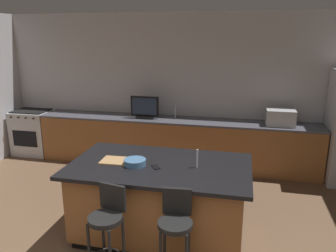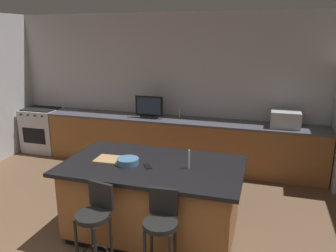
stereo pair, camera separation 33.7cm
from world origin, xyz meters
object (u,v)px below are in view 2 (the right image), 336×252
object	(u,v)px
cell_phone	(148,166)
cutting_board	(112,160)
microwave	(286,119)
tv_monitor	(149,108)
bar_stool_right	(161,230)
kitchen_island	(153,199)
range_oven	(43,130)
fruit_bowl	(128,161)
bar_stool_left	(95,222)

from	to	relation	value
cell_phone	cutting_board	bearing A→B (deg)	137.72
microwave	tv_monitor	world-z (taller)	tv_monitor
microwave	bar_stool_right	bearing A→B (deg)	-111.77
kitchen_island	tv_monitor	bearing A→B (deg)	110.72
range_oven	fruit_bowl	distance (m)	3.88
bar_stool_right	cell_phone	bearing A→B (deg)	115.15
fruit_bowl	bar_stool_left	bearing A→B (deg)	-94.56
bar_stool_left	tv_monitor	bearing A→B (deg)	110.52
range_oven	tv_monitor	distance (m)	2.52
kitchen_island	cell_phone	bearing A→B (deg)	-104.53
bar_stool_right	cutting_board	xyz separation A→B (m)	(-0.86, 0.71, 0.37)
cell_phone	bar_stool_left	bearing A→B (deg)	-147.53
tv_monitor	cutting_board	xyz separation A→B (m)	(0.34, -2.28, -0.15)
range_oven	bar_stool_right	world-z (taller)	bar_stool_right
bar_stool_left	cell_phone	distance (m)	0.86
cell_phone	fruit_bowl	bearing A→B (deg)	143.86
cell_phone	cutting_board	world-z (taller)	cutting_board
range_oven	bar_stool_left	distance (m)	4.30
kitchen_island	range_oven	size ratio (longest dim) A/B	2.30
bar_stool_right	kitchen_island	bearing A→B (deg)	110.32
fruit_bowl	kitchen_island	bearing A→B (deg)	17.56
tv_monitor	fruit_bowl	xyz separation A→B (m)	(0.58, -2.34, -0.12)
cell_phone	cutting_board	distance (m)	0.49
range_oven	bar_stool_right	distance (m)	4.74
bar_stool_left	cell_phone	xyz separation A→B (m)	(0.31, 0.72, 0.36)
microwave	bar_stool_right	world-z (taller)	microwave
bar_stool_right	cell_phone	size ratio (longest dim) A/B	6.42
range_oven	microwave	bearing A→B (deg)	0.01
microwave	bar_stool_left	xyz separation A→B (m)	(-1.90, -3.12, -0.45)
microwave	cutting_board	xyz separation A→B (m)	(-2.08, -2.34, -0.09)
microwave	cell_phone	distance (m)	2.88
range_oven	cutting_board	bearing A→B (deg)	-40.07
bar_stool_right	cutting_board	distance (m)	1.18
bar_stool_left	bar_stool_right	bearing A→B (deg)	17.02
fruit_bowl	cutting_board	bearing A→B (deg)	165.74
microwave	bar_stool_left	world-z (taller)	microwave
bar_stool_left	cutting_board	size ratio (longest dim) A/B	2.50
range_oven	bar_stool_left	xyz separation A→B (m)	(2.96, -3.12, 0.13)
range_oven	fruit_bowl	bearing A→B (deg)	-38.47
bar_stool_left	range_oven	bearing A→B (deg)	144.35
kitchen_island	bar_stool_left	bearing A→B (deg)	-112.29
cutting_board	microwave	bearing A→B (deg)	48.36
cell_phone	tv_monitor	bearing A→B (deg)	75.15
kitchen_island	bar_stool_left	size ratio (longest dim) A/B	2.18
microwave	cell_phone	world-z (taller)	microwave
bar_stool_left	cutting_board	distance (m)	0.89
bar_stool_left	microwave	bearing A→B (deg)	69.65
kitchen_island	tv_monitor	size ratio (longest dim) A/B	4.00
microwave	bar_stool_right	size ratio (longest dim) A/B	0.50
range_oven	fruit_bowl	size ratio (longest dim) A/B	3.57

